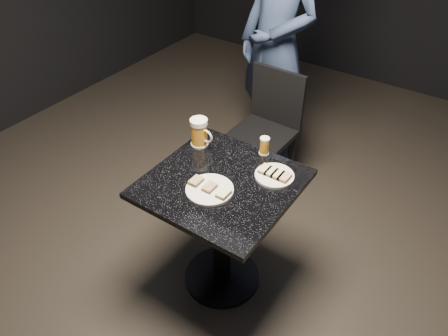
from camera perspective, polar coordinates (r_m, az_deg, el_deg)
The scene contains 10 objects.
floor at distance 2.68m, azimuth -0.25°, elevation -14.10°, with size 6.00×6.00×0.00m, color black.
plate_large at distance 2.08m, azimuth -1.89°, elevation -2.86°, with size 0.23×0.23×0.01m, color white.
plate_small at distance 2.18m, azimuth 6.60°, elevation -1.01°, with size 0.20×0.20×0.01m, color white.
patron at distance 3.15m, azimuth 6.93°, elevation 15.55°, with size 0.67×0.44×1.84m, color navy.
table at distance 2.30m, azimuth -0.28°, elevation -6.36°, with size 0.70×0.70×0.75m.
beer_mug at distance 2.35m, azimuth -3.21°, elevation 4.67°, with size 0.14×0.10×0.16m.
beer_tumbler at distance 2.30m, azimuth 5.30°, elevation 2.90°, with size 0.05×0.05×0.10m.
chair at distance 3.03m, azimuth 5.71°, elevation 5.65°, with size 0.40×0.40×0.87m.
canapes_on_plate_large at distance 2.07m, azimuth -1.90°, elevation -2.52°, with size 0.21×0.07×0.02m.
canapes_on_plate_small at distance 2.17m, azimuth 6.63°, elevation -0.67°, with size 0.16×0.07×0.02m.
Camera 1 is at (0.94, -1.34, 2.13)m, focal length 35.00 mm.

